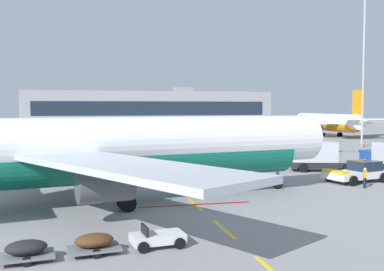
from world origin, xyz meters
name	(u,v)px	position (x,y,z in m)	size (l,w,h in m)	color
ground	(336,164)	(40.00, 40.00, 0.00)	(400.00, 400.00, 0.00)	gray
apron_paint_markings	(159,172)	(18.00, 38.18, 0.00)	(8.00, 97.69, 0.01)	yellow
airliner_foreground	(135,148)	(13.97, 24.04, 3.95)	(34.69, 34.01, 12.20)	white
pushback_tug	(358,172)	(35.00, 28.08, 0.90)	(6.50, 4.26, 2.08)	silver
airliner_far_right	(329,122)	(66.52, 87.30, 3.40)	(29.78, 29.81, 10.49)	white
fuel_service_truck	(321,156)	(35.20, 35.24, 1.65)	(7.40, 4.41, 3.14)	black
baggage_train	(95,243)	(10.79, 12.63, 0.52)	(8.71, 2.61, 1.14)	silver
ground_crew_worker	(365,176)	(33.66, 25.05, 1.00)	(0.41, 0.61, 1.74)	#191E38
apron_light_mast_far	(364,51)	(56.86, 59.86, 16.42)	(1.80, 1.80, 26.62)	slate
terminal_satellite	(149,110)	(31.23, 138.67, 5.92)	(77.35, 19.95, 13.40)	gray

